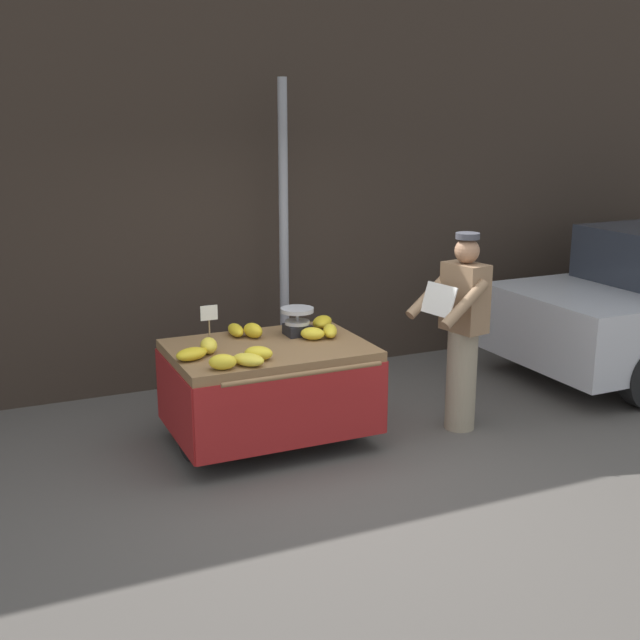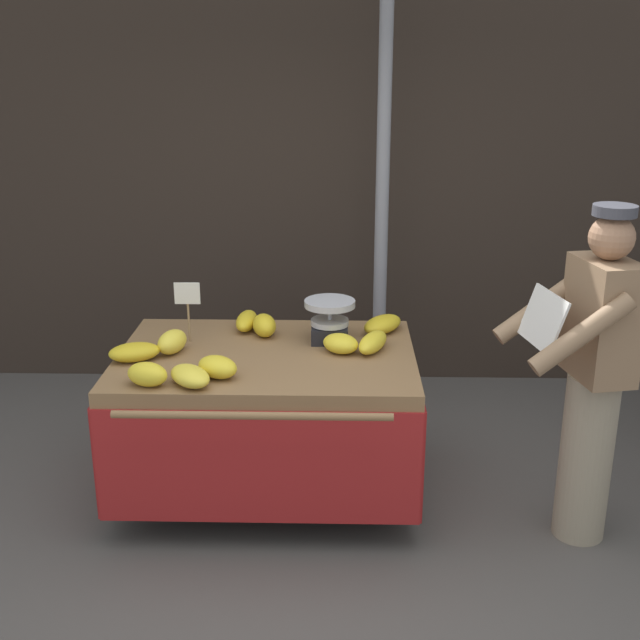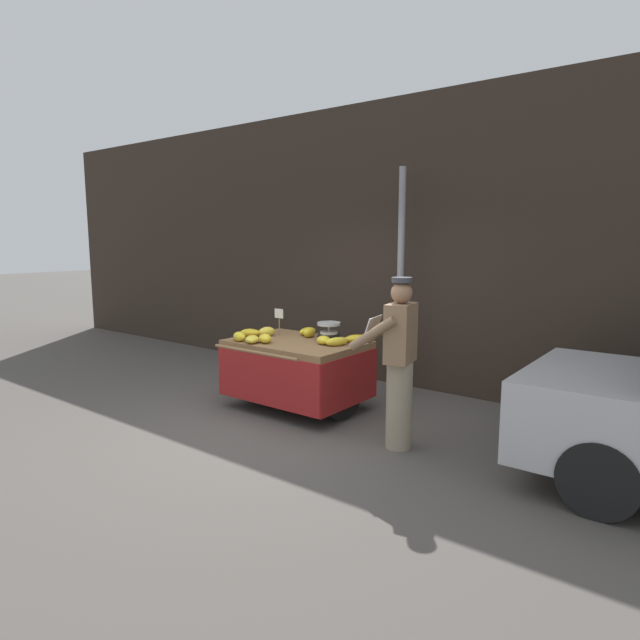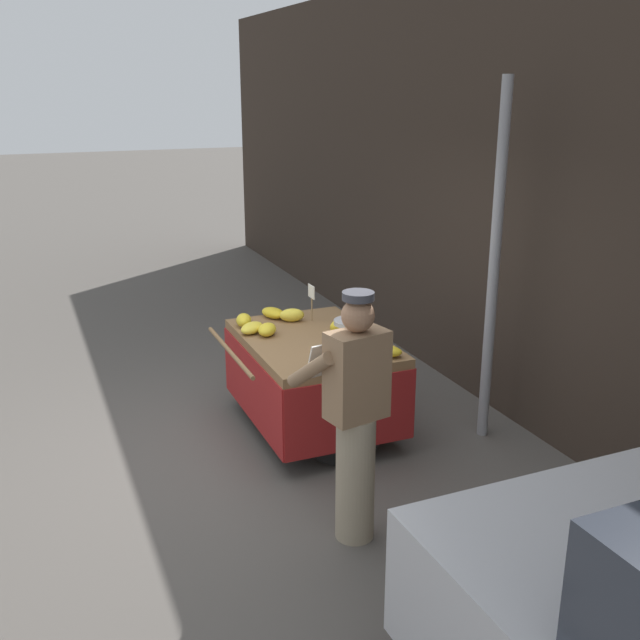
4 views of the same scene
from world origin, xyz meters
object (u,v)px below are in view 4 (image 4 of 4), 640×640
Objects in this scene: price_sign at (311,295)px; vendor_person at (355,417)px; banana_bunch_0 at (341,326)px; street_pole at (494,267)px; banana_bunch_8 at (273,313)px; banana_bunch_7 at (252,328)px; banana_bunch_9 at (244,320)px; weighing_scale at (351,334)px; banana_bunch_3 at (333,346)px; banana_bunch_4 at (267,330)px; banana_bunch_2 at (384,351)px; banana_bunch_5 at (347,322)px; banana_bunch_6 at (345,353)px; banana_cart at (313,363)px.

vendor_person is at bearing -14.32° from price_sign.
price_sign is 0.46m from banana_bunch_0.
banana_bunch_8 is at bearing -132.74° from street_pole.
banana_bunch_9 is (-0.20, -0.01, 0.01)m from banana_bunch_7.
weighing_scale reaches higher than banana_bunch_7.
banana_bunch_3 is (-0.27, -1.31, -0.60)m from street_pole.
banana_bunch_8 is 2.30m from vendor_person.
banana_bunch_9 is (-0.50, -0.73, -0.00)m from banana_bunch_0.
banana_bunch_4 is (-0.88, -1.67, -0.59)m from street_pole.
street_pole is at bearing 119.34° from vendor_person.
weighing_scale is at bearing -153.11° from banana_bunch_2.
banana_bunch_7 is 0.20m from banana_bunch_9.
banana_bunch_4 is (-0.61, -0.36, 0.00)m from banana_bunch_3.
banana_bunch_0 is (0.41, 0.11, -0.19)m from price_sign.
banana_bunch_5 is 0.85m from banana_bunch_7.
banana_bunch_9 is at bearing -114.39° from banana_bunch_5.
price_sign is 0.59m from banana_bunch_4.
vendor_person is (1.05, -0.40, -0.02)m from banana_bunch_6.
banana_bunch_7 is (-1.00, -1.77, -0.60)m from street_pole.
banana_bunch_6 is 1.12m from vendor_person.
banana_bunch_5 is at bearing 156.99° from vendor_person.
banana_bunch_4 is at bearing 179.37° from vendor_person.
vendor_person reaches higher than banana_bunch_2.
street_pole is at bearing 60.59° from banana_bunch_7.
banana_cart is at bearing -151.02° from banana_bunch_2.
banana_bunch_6 is at bearing 8.89° from banana_bunch_3.
banana_bunch_3 reaches higher than banana_cart.
street_pole is 1.38m from banana_bunch_5.
banana_bunch_4 reaches higher than banana_bunch_2.
banana_bunch_4 reaches higher than banana_bunch_6.
street_pole is 1.39m from banana_bunch_0.
street_pole is 14.18× the size of banana_bunch_0.
banana_bunch_2 is at bearing 26.89° from weighing_scale.
banana_bunch_9 reaches higher than banana_bunch_2.
weighing_scale is at bearing 108.35° from banana_bunch_3.
banana_bunch_9 is at bearing -142.97° from weighing_scale.
banana_bunch_3 reaches higher than banana_bunch_5.
banana_bunch_9 is (-0.93, -0.47, 0.01)m from banana_bunch_3.
banana_cart is 6.18× the size of banana_bunch_7.
price_sign reaches higher than banana_cart.
banana_bunch_4 is at bearing -121.62° from banana_cart.
banana_cart is at bearing 58.38° from banana_bunch_4.
banana_bunch_7 is (-0.12, -0.10, -0.01)m from banana_bunch_4.
banana_bunch_6 reaches higher than banana_bunch_8.
banana_bunch_2 is at bearing 77.64° from banana_bunch_6.
banana_cart is at bearing -116.76° from street_pole.
banana_bunch_4 reaches higher than banana_bunch_5.
banana_bunch_5 is 1.06× the size of banana_bunch_8.
banana_cart is 5.50× the size of banana_bunch_6.
banana_bunch_3 is at bearing 30.51° from banana_bunch_4.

